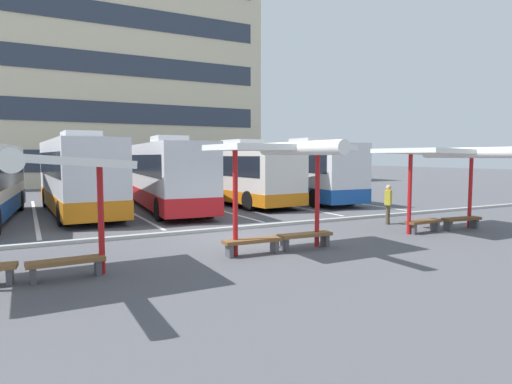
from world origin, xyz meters
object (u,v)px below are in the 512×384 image
coach_bus_1 (78,176)px  waiting_passenger_1 (388,202)px  coach_bus_2 (163,175)px  waiting_shelter_1 (283,151)px  coach_bus_4 (297,172)px  bench_5 (461,221)px  bench_2 (252,243)px  bench_4 (424,223)px  waiting_shelter_0 (16,160)px  coach_bus_3 (230,173)px  waiting_shelter_2 (449,154)px  bench_1 (66,264)px  bench_3 (305,237)px

coach_bus_1 → waiting_passenger_1: coach_bus_1 is taller
coach_bus_2 → waiting_shelter_1: bearing=-89.9°
coach_bus_4 → bench_5: coach_bus_4 is taller
waiting_shelter_1 → bench_2: waiting_shelter_1 is taller
bench_2 → bench_5: size_ratio=1.04×
bench_2 → bench_4: bearing=2.4°
bench_5 → waiting_passenger_1: (-1.50, 2.23, 0.57)m
waiting_shelter_0 → bench_2: (5.68, 0.38, -2.32)m
coach_bus_3 → waiting_shelter_0: 17.24m
waiting_passenger_1 → waiting_shelter_0: bearing=-168.1°
coach_bus_1 → coach_bus_3: coach_bus_1 is taller
waiting_shelter_1 → waiting_shelter_0: bearing=-177.8°
coach_bus_3 → waiting_shelter_2: size_ratio=2.36×
bench_1 → waiting_passenger_1: (12.13, 2.55, 0.57)m
coach_bus_2 → bench_1: bearing=-115.1°
bench_1 → bench_3: bearing=2.2°
bench_1 → bench_2: bearing=2.3°
bench_5 → bench_1: bearing=-178.6°
waiting_shelter_2 → coach_bus_2: bearing=120.9°
coach_bus_2 → bench_3: size_ratio=7.18×
coach_bus_3 → waiting_shelter_1: size_ratio=2.81×
waiting_shelter_1 → waiting_shelter_2: 7.06m
bench_2 → bench_5: same height
waiting_shelter_1 → waiting_passenger_1: waiting_shelter_1 is taller
coach_bus_2 → coach_bus_4: 8.52m
coach_bus_1 → bench_2: size_ratio=6.29×
coach_bus_2 → waiting_shelter_0: bearing=-118.1°
coach_bus_1 → waiting_shelter_1: 12.53m
bench_2 → bench_3: bearing=2.0°
coach_bus_2 → waiting_shelter_0: 13.94m
bench_5 → coach_bus_3: bearing=105.9°
bench_5 → coach_bus_1: bearing=136.6°
bench_1 → waiting_shelter_1: size_ratio=0.40×
bench_1 → waiting_shelter_2: waiting_shelter_2 is taller
waiting_shelter_1 → bench_5: 8.36m
waiting_shelter_2 → waiting_passenger_1: waiting_shelter_2 is taller
coach_bus_2 → waiting_shelter_0: coach_bus_2 is taller
bench_2 → bench_4: (7.06, 0.30, -0.00)m
coach_bus_1 → bench_1: size_ratio=6.41×
coach_bus_3 → waiting_shelter_1: bearing=-108.2°
bench_2 → bench_5: 8.86m
waiting_shelter_2 → bench_4: (-0.90, 0.25, -2.48)m
waiting_shelter_0 → waiting_passenger_1: (13.03, 2.74, -1.75)m
waiting_shelter_0 → waiting_shelter_2: (13.63, 0.43, 0.16)m
waiting_shelter_2 → bench_5: 2.64m
coach_bus_4 → bench_1: 18.91m
bench_1 → waiting_passenger_1: 12.41m
coach_bus_3 → bench_3: 13.42m
waiting_passenger_1 → waiting_shelter_1: bearing=-158.9°
coach_bus_4 → waiting_shelter_1: size_ratio=2.71×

